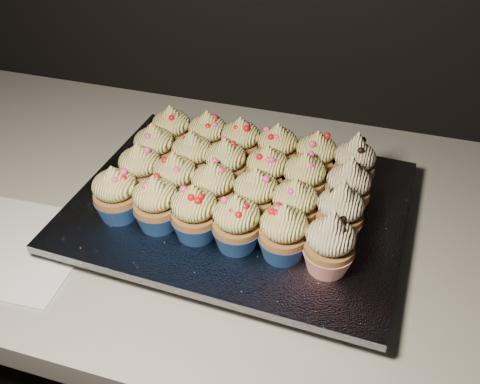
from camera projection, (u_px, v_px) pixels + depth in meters
The scene contains 29 objects.
cabinet at pixel (193, 369), 1.13m from camera, with size 2.40×0.60×0.86m, color black.
worktop at pixel (178, 205), 0.85m from camera, with size 2.44×0.64×0.04m, color beige.
napkin at pixel (20, 248), 0.74m from camera, with size 0.18×0.18×0.00m, color white.
baking_tray at pixel (240, 213), 0.79m from camera, with size 0.43×0.33×0.02m, color black.
foil_lining at pixel (240, 204), 0.78m from camera, with size 0.47×0.36×0.01m, color silver.
cupcake_0 at pixel (116, 194), 0.72m from camera, with size 0.06×0.06×0.08m.
cupcake_1 at pixel (156, 204), 0.71m from camera, with size 0.06×0.06×0.08m.
cupcake_2 at pixel (195, 213), 0.69m from camera, with size 0.06×0.06×0.08m.
cupcake_3 at pixel (237, 223), 0.68m from camera, with size 0.06×0.06×0.08m.
cupcake_4 at pixel (283, 233), 0.66m from camera, with size 0.06×0.06×0.08m.
cupcake_5 at pixel (330, 244), 0.64m from camera, with size 0.06×0.06×0.10m.
cupcake_6 at pixel (141, 170), 0.77m from camera, with size 0.06×0.06×0.08m.
cupcake_7 at pixel (175, 180), 0.75m from camera, with size 0.06×0.06×0.08m.
cupcake_8 at pixel (214, 189), 0.73m from camera, with size 0.06×0.06×0.08m.
cupcake_9 at pixel (256, 196), 0.72m from camera, with size 0.06×0.06×0.08m.
cupcake_10 at pixel (294, 207), 0.70m from camera, with size 0.06×0.06×0.08m.
cupcake_11 at pixel (340, 212), 0.69m from camera, with size 0.06×0.06×0.10m.
cupcake_12 at pixel (155, 150), 0.81m from camera, with size 0.06×0.06×0.08m.
cupcake_13 at pixel (192, 158), 0.79m from camera, with size 0.06×0.06×0.08m.
cupcake_14 at pixel (225, 165), 0.78m from camera, with size 0.06×0.06×0.08m.
cupcake_15 at pixel (267, 172), 0.76m from camera, with size 0.06×0.06×0.08m.
cupcake_16 at pixel (304, 180), 0.75m from camera, with size 0.06×0.06×0.08m.
cupcake_17 at pixel (348, 188), 0.73m from camera, with size 0.06×0.06×0.10m.
cupcake_18 at pixel (172, 131), 0.85m from camera, with size 0.06×0.06×0.08m.
cupcake_19 at pixel (208, 137), 0.84m from camera, with size 0.06×0.06×0.08m.
cupcake_20 at pixel (240, 143), 0.82m from camera, with size 0.06×0.06×0.08m.
cupcake_21 at pixel (277, 150), 0.81m from camera, with size 0.06×0.06×0.08m.
cupcake_22 at pixel (316, 158), 0.79m from camera, with size 0.06×0.06×0.08m.
cupcake_23 at pixel (354, 164), 0.77m from camera, with size 0.06×0.06×0.10m.
Camera 1 is at (0.29, 1.10, 1.42)m, focal length 40.00 mm.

